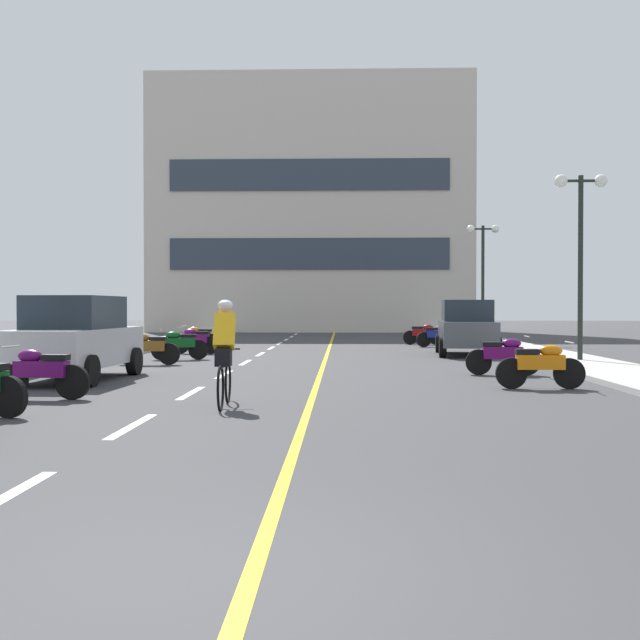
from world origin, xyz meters
name	(u,v)px	position (x,y,z in m)	size (l,w,h in m)	color
ground_plane	(319,356)	(0.00, 21.00, 0.00)	(140.00, 140.00, 0.00)	#38383A
curb_left	(124,349)	(-7.20, 24.00, 0.06)	(2.40, 72.00, 0.12)	#A8A8A3
curb_right	(522,350)	(7.20, 24.00, 0.06)	(2.40, 72.00, 0.12)	#A8A8A3
lane_dash_1	(132,426)	(-2.00, 6.00, 0.00)	(0.14, 2.20, 0.01)	silver
lane_dash_2	(191,393)	(-2.00, 10.00, 0.00)	(0.14, 2.20, 0.01)	silver
lane_dash_3	(224,374)	(-2.00, 14.00, 0.00)	(0.14, 2.20, 0.01)	silver
lane_dash_4	(245,362)	(-2.00, 18.00, 0.00)	(0.14, 2.20, 0.01)	silver
lane_dash_5	(260,354)	(-2.00, 22.00, 0.00)	(0.14, 2.20, 0.01)	silver
lane_dash_6	(271,348)	(-2.00, 26.00, 0.00)	(0.14, 2.20, 0.01)	silver
lane_dash_7	(280,343)	(-2.00, 30.00, 0.00)	(0.14, 2.20, 0.01)	silver
lane_dash_8	(286,340)	(-2.00, 34.00, 0.00)	(0.14, 2.20, 0.01)	silver
lane_dash_9	(291,337)	(-2.00, 38.00, 0.00)	(0.14, 2.20, 0.01)	silver
lane_dash_10	(296,334)	(-2.00, 42.00, 0.00)	(0.14, 2.20, 0.01)	silver
lane_dash_11	(300,332)	(-2.00, 46.00, 0.00)	(0.14, 2.20, 0.01)	silver
centre_line_yellow	(328,351)	(0.25, 24.00, 0.00)	(0.12, 66.00, 0.01)	gold
office_building	(311,208)	(-1.35, 48.28, 8.27)	(20.98, 6.67, 16.55)	beige
street_lamp_mid	(581,224)	(7.39, 17.73, 3.89)	(1.46, 0.36, 5.15)	black
street_lamp_far	(483,256)	(7.11, 31.32, 3.91)	(1.46, 0.36, 5.19)	black
parked_car_near	(75,338)	(-4.99, 12.46, 0.92)	(2.08, 4.28, 1.82)	black
parked_car_mid	(467,327)	(4.88, 21.74, 0.92)	(2.19, 4.32, 1.82)	black
motorcycle_3	(41,372)	(-4.37, 8.95, 0.47)	(1.70, 0.60, 0.92)	black
motorcycle_4	(541,365)	(4.59, 10.91, 0.47)	(1.70, 0.60, 0.92)	black
motorcycle_5	(503,355)	(4.50, 13.99, 0.47)	(1.70, 0.60, 0.92)	black
motorcycle_6	(148,348)	(-4.54, 17.00, 0.47)	(1.70, 0.60, 0.92)	black
motorcycle_7	(179,344)	(-4.13, 19.07, 0.47)	(1.67, 0.69, 0.92)	black
motorcycle_8	(195,340)	(-4.22, 22.14, 0.47)	(1.69, 0.63, 0.92)	black
motorcycle_9	(198,337)	(-4.61, 24.79, 0.47)	(1.69, 0.61, 0.92)	black
motorcycle_10	(437,335)	(4.54, 27.05, 0.47)	(1.68, 0.65, 0.92)	black
motorcycle_11	(424,334)	(4.20, 28.96, 0.47)	(1.68, 0.65, 0.92)	black
cyclist_rider	(224,350)	(-1.10, 8.12, 0.89)	(0.42, 1.77, 1.71)	black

